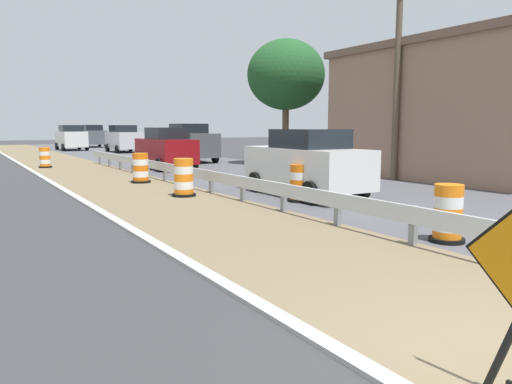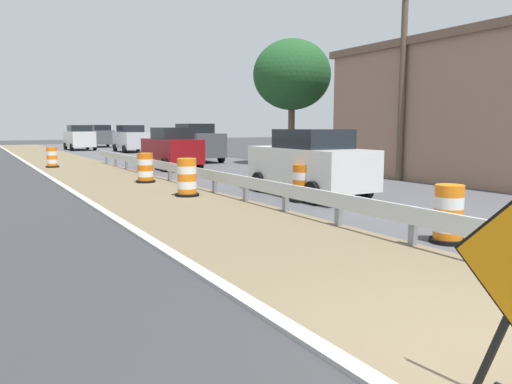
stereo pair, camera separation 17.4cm
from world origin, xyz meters
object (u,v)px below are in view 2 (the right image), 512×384
object	(u,v)px
car_lead_near_lane	(79,138)
traffic_barrel_nearest	(448,217)
traffic_barrel_close	(303,185)
car_trailing_far_lane	(172,148)
car_lead_far_lane	(309,163)
car_mid_far_lane	(196,143)
traffic_barrel_far	(145,169)
traffic_barrel_farther	(52,158)
car_distant_a	(101,136)
traffic_barrel_mid	(187,179)
utility_pole_near	(403,54)
car_trailing_near_lane	(131,139)

from	to	relation	value
car_lead_near_lane	traffic_barrel_nearest	bearing A→B (deg)	177.61
traffic_barrel_close	car_trailing_far_lane	bearing A→B (deg)	86.97
car_lead_far_lane	car_mid_far_lane	distance (m)	15.65
traffic_barrel_close	traffic_barrel_far	bearing A→B (deg)	108.83
traffic_barrel_farther	car_distant_a	bearing A→B (deg)	71.74
traffic_barrel_close	car_distant_a	bearing A→B (deg)	84.65
traffic_barrel_mid	car_mid_far_lane	world-z (taller)	car_mid_far_lane
traffic_barrel_far	traffic_barrel_farther	world-z (taller)	traffic_barrel_far
car_trailing_far_lane	car_distant_a	xyz separation A→B (m)	(3.17, 28.67, 0.10)
car_distant_a	utility_pole_near	distance (m)	38.29
car_mid_far_lane	car_distant_a	distance (m)	24.41
traffic_barrel_far	car_trailing_near_lane	size ratio (longest dim) A/B	0.25
traffic_barrel_far	car_trailing_near_lane	xyz separation A→B (m)	(5.88, 22.19, 0.60)
utility_pole_near	traffic_barrel_mid	bearing A→B (deg)	179.43
car_distant_a	traffic_barrel_close	bearing A→B (deg)	-4.55
traffic_barrel_close	traffic_barrel_mid	world-z (taller)	traffic_barrel_mid
car_lead_near_lane	car_lead_far_lane	size ratio (longest dim) A/B	0.96
traffic_barrel_far	car_distant_a	world-z (taller)	car_distant_a
traffic_barrel_farther	car_lead_near_lane	bearing A→B (deg)	75.42
traffic_barrel_close	utility_pole_near	size ratio (longest dim) A/B	0.11
traffic_barrel_far	traffic_barrel_mid	bearing A→B (deg)	-90.56
traffic_barrel_close	car_lead_far_lane	xyz separation A→B (m)	(0.82, 0.83, 0.54)
car_trailing_near_lane	utility_pole_near	size ratio (longest dim) A/B	0.48
traffic_barrel_nearest	traffic_barrel_farther	xyz separation A→B (m)	(-3.74, 21.19, -0.01)
traffic_barrel_farther	car_lead_far_lane	size ratio (longest dim) A/B	0.23
car_lead_near_lane	car_lead_far_lane	distance (m)	33.88
car_lead_near_lane	car_trailing_near_lane	xyz separation A→B (m)	(3.00, -5.69, -0.01)
traffic_barrel_close	car_distant_a	xyz separation A→B (m)	(3.80, 40.60, 0.65)
traffic_barrel_far	car_lead_near_lane	xyz separation A→B (m)	(2.87, 27.88, 0.60)
car_mid_far_lane	car_trailing_far_lane	distance (m)	5.30
car_trailing_far_lane	traffic_barrel_nearest	bearing A→B (deg)	174.92
car_lead_near_lane	car_lead_far_lane	world-z (taller)	car_lead_near_lane
traffic_barrel_close	car_lead_near_lane	xyz separation A→B (m)	(0.54, 34.71, 0.63)
car_distant_a	traffic_barrel_far	bearing A→B (deg)	-9.49
traffic_barrel_far	car_distant_a	xyz separation A→B (m)	(6.13, 33.77, 0.62)
traffic_barrel_close	car_lead_near_lane	bearing A→B (deg)	89.10
traffic_barrel_farther	car_trailing_near_lane	world-z (taller)	car_trailing_near_lane
car_mid_far_lane	utility_pole_near	bearing A→B (deg)	11.52
traffic_barrel_mid	car_lead_far_lane	world-z (taller)	car_lead_far_lane
utility_pole_near	car_distant_a	bearing A→B (deg)	93.98
car_lead_near_lane	car_distant_a	size ratio (longest dim) A/B	1.04
traffic_barrel_close	car_lead_near_lane	size ratio (longest dim) A/B	0.24
traffic_barrel_far	car_lead_far_lane	world-z (taller)	car_lead_far_lane
traffic_barrel_mid	car_trailing_near_lane	size ratio (longest dim) A/B	0.26
car_mid_far_lane	car_trailing_far_lane	world-z (taller)	car_mid_far_lane
car_trailing_near_lane	utility_pole_near	bearing A→B (deg)	6.58
car_trailing_far_lane	car_distant_a	size ratio (longest dim) A/B	0.98
traffic_barrel_mid	car_lead_far_lane	bearing A→B (deg)	-29.91
traffic_barrel_far	car_mid_far_lane	bearing A→B (deg)	56.90
car_lead_far_lane	traffic_barrel_farther	bearing A→B (deg)	20.56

